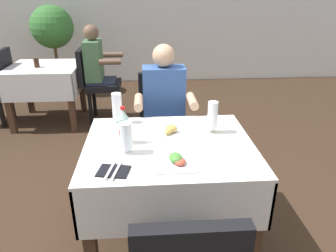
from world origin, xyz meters
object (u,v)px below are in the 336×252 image
at_px(plate_near_camera, 176,161).
at_px(beer_glass_middle, 212,117).
at_px(beer_glass_left, 117,107).
at_px(chair_far_diner_seat, 162,121).
at_px(beer_glass_right, 126,138).
at_px(background_patron, 99,69).
at_px(background_table_tumbler, 37,63).
at_px(potted_plant_corner, 53,33).
at_px(background_chair_right, 96,81).
at_px(seated_diner_far, 164,109).
at_px(cola_bottle_primary, 124,128).
at_px(napkin_cutlery_set, 113,171).
at_px(plate_far_diner, 170,131).
at_px(background_dining_table, 46,81).
at_px(main_dining_table, 169,167).

xyz_separation_m(plate_near_camera, beer_glass_middle, (0.28, 0.40, 0.10)).
bearing_deg(plate_near_camera, beer_glass_left, 121.28).
distance_m(chair_far_diner_seat, beer_glass_right, 1.04).
relative_size(plate_near_camera, beer_glass_left, 1.06).
distance_m(background_patron, background_table_tumbler, 0.76).
height_order(beer_glass_middle, potted_plant_corner, potted_plant_corner).
bearing_deg(plate_near_camera, background_chair_right, 107.91).
bearing_deg(seated_diner_far, background_patron, 116.44).
distance_m(seated_diner_far, beer_glass_left, 0.55).
bearing_deg(beer_glass_right, cola_bottle_primary, 99.33).
height_order(seated_diner_far, beer_glass_left, seated_diner_far).
relative_size(background_patron, potted_plant_corner, 0.88).
bearing_deg(beer_glass_middle, cola_bottle_primary, -168.63).
height_order(chair_far_diner_seat, beer_glass_middle, beer_glass_middle).
xyz_separation_m(beer_glass_middle, cola_bottle_primary, (-0.59, -0.12, -0.01)).
distance_m(beer_glass_left, background_table_tumbler, 2.15).
bearing_deg(napkin_cutlery_set, plate_far_diner, 53.49).
bearing_deg(background_chair_right, cola_bottle_primary, -77.26).
xyz_separation_m(chair_far_diner_seat, background_chair_right, (-0.79, 1.41, 0.00)).
relative_size(beer_glass_middle, potted_plant_corner, 0.16).
relative_size(background_dining_table, potted_plant_corner, 0.61).
distance_m(napkin_cutlery_set, background_table_tumbler, 2.76).
relative_size(plate_far_diner, beer_glass_right, 1.15).
bearing_deg(background_table_tumbler, beer_glass_right, -61.93).
distance_m(napkin_cutlery_set, background_patron, 2.61).
distance_m(plate_near_camera, background_dining_table, 2.91).
bearing_deg(beer_glass_right, beer_glass_middle, 24.07).
bearing_deg(potted_plant_corner, main_dining_table, -65.59).
bearing_deg(background_table_tumbler, napkin_cutlery_set, -65.19).
bearing_deg(background_dining_table, napkin_cutlery_set, -66.82).
bearing_deg(chair_far_diner_seat, plate_far_diner, -88.58).
bearing_deg(background_patron, potted_plant_corner, 123.94).
relative_size(plate_far_diner, background_patron, 0.18).
distance_m(chair_far_diner_seat, plate_far_diner, 0.73).
xyz_separation_m(beer_glass_right, background_chair_right, (-0.53, 2.37, -0.31)).
bearing_deg(beer_glass_right, plate_far_diner, 42.74).
height_order(beer_glass_middle, background_table_tumbler, beer_glass_middle).
bearing_deg(plate_far_diner, beer_glass_right, -137.26).
xyz_separation_m(beer_glass_right, potted_plant_corner, (-1.35, 3.66, 0.13)).
xyz_separation_m(seated_diner_far, background_table_tumbler, (-1.50, 1.45, 0.10)).
distance_m(chair_far_diner_seat, background_dining_table, 2.01).
xyz_separation_m(main_dining_table, plate_far_diner, (0.02, 0.15, 0.19)).
height_order(beer_glass_left, background_chair_right, beer_glass_left).
bearing_deg(beer_glass_right, potted_plant_corner, 110.23).
height_order(main_dining_table, background_patron, background_patron).
bearing_deg(background_dining_table, plate_near_camera, -59.94).
relative_size(chair_far_diner_seat, background_dining_table, 1.12).
relative_size(background_dining_table, background_table_tumbler, 7.90).
height_order(main_dining_table, plate_far_diner, plate_far_diner).
bearing_deg(cola_bottle_primary, background_chair_right, 102.74).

